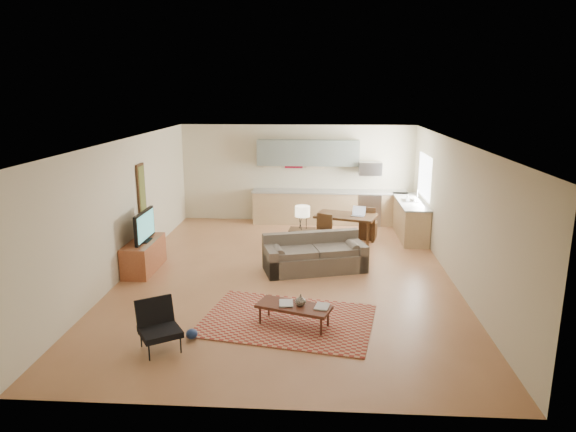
# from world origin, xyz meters

# --- Properties ---
(room) EXTENTS (9.00, 9.00, 9.00)m
(room) POSITION_xyz_m (0.00, 0.00, 1.35)
(room) COLOR #A56B43
(room) RESTS_ON ground
(kitchen_counter_back) EXTENTS (4.26, 0.64, 0.92)m
(kitchen_counter_back) POSITION_xyz_m (0.90, 4.18, 0.46)
(kitchen_counter_back) COLOR tan
(kitchen_counter_back) RESTS_ON ground
(kitchen_counter_right) EXTENTS (0.64, 2.26, 0.92)m
(kitchen_counter_right) POSITION_xyz_m (2.93, 3.00, 0.46)
(kitchen_counter_right) COLOR tan
(kitchen_counter_right) RESTS_ON ground
(kitchen_range) EXTENTS (0.62, 0.62, 0.90)m
(kitchen_range) POSITION_xyz_m (2.00, 4.18, 0.45)
(kitchen_range) COLOR #A5A8AD
(kitchen_range) RESTS_ON ground
(kitchen_microwave) EXTENTS (0.62, 0.40, 0.35)m
(kitchen_microwave) POSITION_xyz_m (2.00, 4.20, 1.55)
(kitchen_microwave) COLOR #A5A8AD
(kitchen_microwave) RESTS_ON room
(upper_cabinets) EXTENTS (2.80, 0.34, 0.70)m
(upper_cabinets) POSITION_xyz_m (0.30, 4.33, 1.95)
(upper_cabinets) COLOR slate
(upper_cabinets) RESTS_ON room
(window_right) EXTENTS (0.02, 1.40, 1.05)m
(window_right) POSITION_xyz_m (3.23, 3.00, 1.55)
(window_right) COLOR white
(window_right) RESTS_ON room
(wall_art_left) EXTENTS (0.06, 0.42, 1.10)m
(wall_art_left) POSITION_xyz_m (-3.21, 0.90, 1.55)
(wall_art_left) COLOR olive
(wall_art_left) RESTS_ON room
(triptych) EXTENTS (1.70, 0.04, 0.50)m
(triptych) POSITION_xyz_m (-0.10, 4.47, 1.75)
(triptych) COLOR #FFEDC6
(triptych) RESTS_ON room
(rug) EXTENTS (2.99, 2.33, 0.02)m
(rug) POSITION_xyz_m (0.14, -2.13, 0.01)
(rug) COLOR maroon
(rug) RESTS_ON floor
(sofa) EXTENTS (2.32, 1.49, 0.75)m
(sofa) POSITION_xyz_m (0.55, 0.29, 0.37)
(sofa) COLOR #5E5549
(sofa) RESTS_ON floor
(coffee_table) EXTENTS (1.26, 0.82, 0.35)m
(coffee_table) POSITION_xyz_m (0.25, -2.30, 0.18)
(coffee_table) COLOR #451F13
(coffee_table) RESTS_ON floor
(book_a) EXTENTS (0.26, 0.33, 0.03)m
(book_a) POSITION_xyz_m (0.02, -2.27, 0.36)
(book_a) COLOR maroon
(book_a) RESTS_ON coffee_table
(book_b) EXTENTS (0.33, 0.38, 0.02)m
(book_b) POSITION_xyz_m (0.59, -2.32, 0.36)
(book_b) COLOR navy
(book_b) RESTS_ON coffee_table
(vase) EXTENTS (0.25, 0.25, 0.18)m
(vase) POSITION_xyz_m (0.36, -2.29, 0.44)
(vase) COLOR black
(vase) RESTS_ON coffee_table
(armchair) EXTENTS (0.87, 0.87, 0.72)m
(armchair) POSITION_xyz_m (-1.61, -3.19, 0.36)
(armchair) COLOR black
(armchair) RESTS_ON floor
(tv_credenza) EXTENTS (0.52, 1.36, 0.63)m
(tv_credenza) POSITION_xyz_m (-2.97, 0.09, 0.31)
(tv_credenza) COLOR brown
(tv_credenza) RESTS_ON floor
(tv) EXTENTS (0.10, 1.05, 0.63)m
(tv) POSITION_xyz_m (-2.91, 0.09, 0.94)
(tv) COLOR black
(tv) RESTS_ON tv_credenza
(console_table) EXTENTS (0.60, 0.43, 0.67)m
(console_table) POSITION_xyz_m (0.27, 1.08, 0.33)
(console_table) COLOR #372212
(console_table) RESTS_ON floor
(table_lamp) EXTENTS (0.38, 0.38, 0.53)m
(table_lamp) POSITION_xyz_m (0.27, 1.08, 0.94)
(table_lamp) COLOR beige
(table_lamp) RESTS_ON console_table
(dining_table) EXTENTS (1.59, 1.19, 0.72)m
(dining_table) POSITION_xyz_m (1.27, 2.25, 0.36)
(dining_table) COLOR #372212
(dining_table) RESTS_ON floor
(dining_chair_near) EXTENTS (0.53, 0.54, 0.81)m
(dining_chair_near) POSITION_xyz_m (0.69, 1.79, 0.41)
(dining_chair_near) COLOR #372212
(dining_chair_near) RESTS_ON floor
(dining_chair_far) EXTENTS (0.50, 0.51, 0.85)m
(dining_chair_far) POSITION_xyz_m (1.86, 2.71, 0.42)
(dining_chair_far) COLOR #372212
(dining_chair_far) RESTS_ON floor
(laptop) EXTENTS (0.35, 0.30, 0.23)m
(laptop) POSITION_xyz_m (1.55, 2.16, 0.83)
(laptop) COLOR #A5A8AD
(laptop) RESTS_ON dining_table
(soap_bottle) EXTENTS (0.11, 0.11, 0.19)m
(soap_bottle) POSITION_xyz_m (2.83, 2.88, 1.02)
(soap_bottle) COLOR #FFEDC6
(soap_bottle) RESTS_ON kitchen_counter_right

